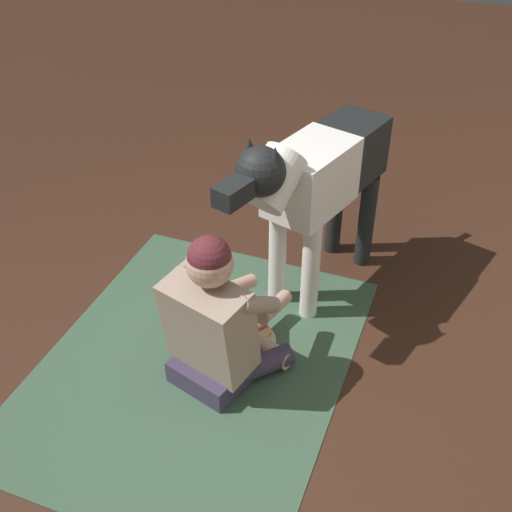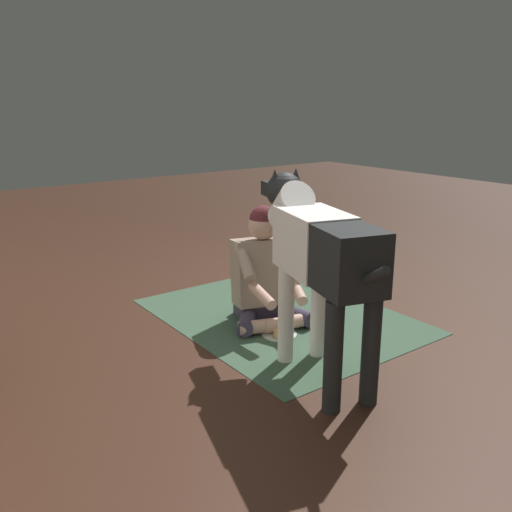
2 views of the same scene
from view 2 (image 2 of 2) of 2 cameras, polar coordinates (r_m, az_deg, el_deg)
The scene contains 5 objects.
ground_plane at distance 4.11m, azimuth 4.24°, elevation -5.91°, with size 14.58×14.58×0.00m, color #3C2216.
area_rug at distance 4.04m, azimuth 2.59°, elevation -6.18°, with size 1.88×1.47×0.01m, color #3B5741.
person_sitting_on_floor at distance 3.86m, azimuth 0.89°, elevation -1.98°, with size 0.68×0.59×0.83m.
large_dog at distance 3.04m, azimuth 6.41°, elevation 0.55°, with size 1.39×0.55×1.12m.
hot_dog_on_plate at distance 3.73m, azimuth 2.42°, elevation -7.81°, with size 0.24×0.24×0.06m.
Camera 2 is at (-2.88, 2.50, 1.53)m, focal length 38.76 mm.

